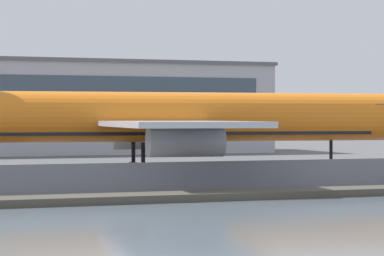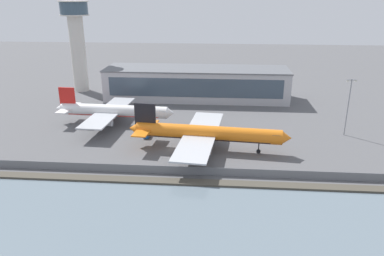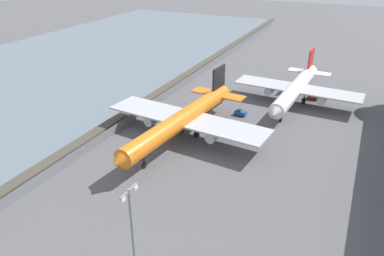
{
  "view_description": "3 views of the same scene",
  "coord_description": "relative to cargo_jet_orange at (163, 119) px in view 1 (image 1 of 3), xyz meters",
  "views": [
    {
      "loc": [
        -14.69,
        -74.75,
        5.27
      ],
      "look_at": [
        13.66,
        4.74,
        4.27
      ],
      "focal_mm": 85.0,
      "sensor_mm": 36.0,
      "label": 1
    },
    {
      "loc": [
        14.15,
        -101.84,
        43.84
      ],
      "look_at": [
        5.17,
        8.07,
        4.06
      ],
      "focal_mm": 35.0,
      "sensor_mm": 36.0,
      "label": 2
    },
    {
      "loc": [
        82.0,
        37.38,
        42.45
      ],
      "look_at": [
        8.83,
        2.7,
        2.85
      ],
      "focal_mm": 35.0,
      "sensor_mm": 36.0,
      "label": 3
    }
  ],
  "objects": [
    {
      "name": "perimeter_fence",
      "position": [
        -9.61,
        -16.82,
        -4.01
      ],
      "size": [
        280.0,
        0.1,
        2.22
      ],
      "color": "slate",
      "rests_on": "ground"
    },
    {
      "name": "ground_plane",
      "position": [
        -9.61,
        -0.82,
        -5.12
      ],
      "size": [
        500.0,
        500.0,
        0.0
      ],
      "primitive_type": "plane",
      "color": "#565659"
    },
    {
      "name": "cargo_jet_orange",
      "position": [
        0.0,
        0.0,
        0.0
      ],
      "size": [
        48.18,
        41.82,
        13.41
      ],
      "color": "orange",
      "rests_on": "ground"
    },
    {
      "name": "shoreline_seawall",
      "position": [
        -9.61,
        -21.32,
        -4.87
      ],
      "size": [
        320.0,
        3.0,
        0.5
      ],
      "color": "#474238",
      "rests_on": "ground"
    }
  ]
}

